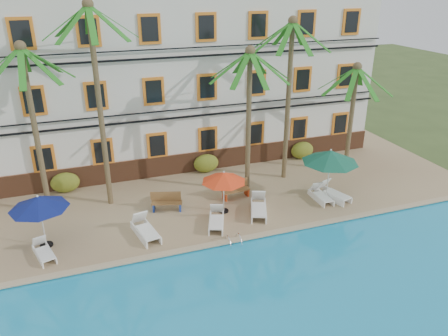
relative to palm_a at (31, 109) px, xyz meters
name	(u,v)px	position (x,y,z in m)	size (l,w,h in m)	color
ground	(223,236)	(7.45, -4.56, -5.47)	(100.00, 100.00, 0.00)	#384C23
pool_deck	(193,188)	(7.45, 0.44, -5.35)	(30.00, 12.00, 0.25)	tan
pool_coping	(230,241)	(7.45, -5.46, -5.19)	(30.00, 0.35, 0.06)	tan
hotel_building	(168,76)	(7.45, 5.42, -0.10)	(25.40, 6.44, 10.22)	silver
palm_a	(31,109)	(0.00, 0.00, 0.00)	(4.10, 4.10, 8.19)	brown
palm_b	(97,84)	(2.93, -0.05, 0.92)	(4.10, 4.10, 9.82)	brown
palm_c	(249,102)	(10.05, -1.06, -0.30)	(4.10, 4.10, 7.66)	brown
palm_d	(289,80)	(12.72, -0.14, 0.39)	(4.10, 4.10, 8.87)	brown
palm_e	(353,102)	(16.67, -0.44, -1.05)	(4.10, 4.10, 6.40)	brown
shrub_left	(65,183)	(0.82, 2.04, -4.67)	(1.50, 0.90, 1.10)	#195317
shrub_mid	(206,163)	(8.71, 2.04, -4.67)	(1.50, 0.90, 1.10)	#195317
shrub_right	(302,150)	(15.10, 2.04, -4.67)	(1.50, 0.90, 1.10)	#195317
umbrella_blue	(39,203)	(-0.10, -3.12, -3.14)	(2.44, 2.44, 2.44)	black
umbrella_red	(224,177)	(8.09, -2.83, -3.37)	(2.18, 2.18, 2.18)	black
umbrella_green	(330,157)	(13.48, -3.48, -2.79)	(2.85, 2.85, 2.84)	black
lounger_a	(44,251)	(-0.17, -3.93, -4.97)	(1.02, 1.73, 0.77)	white
lounger_b	(145,229)	(4.06, -3.72, -4.91)	(1.10, 2.13, 0.96)	white
lounger_c	(216,220)	(7.34, -3.93, -4.94)	(1.28, 1.98, 0.88)	white
lounger_d	(259,207)	(9.64, -3.55, -4.91)	(1.47, 2.19, 0.98)	white
lounger_e	(321,195)	(13.23, -3.33, -4.96)	(0.63, 1.71, 0.80)	white
lounger_f	(332,193)	(13.90, -3.39, -4.93)	(1.25, 2.07, 0.92)	white
bench_left	(167,201)	(5.51, -1.71, -4.76)	(1.57, 0.90, 0.93)	olive
bench_right	(235,189)	(9.17, -1.57, -4.76)	(1.54, 0.63, 0.93)	olive
pool_ladder	(234,242)	(7.58, -5.56, -5.22)	(0.54, 0.74, 0.74)	silver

